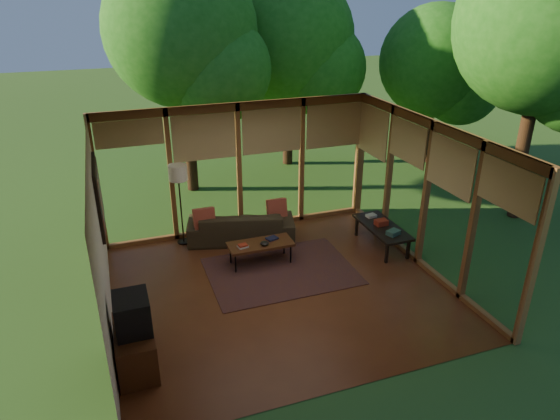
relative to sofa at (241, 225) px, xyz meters
name	(u,v)px	position (x,y,z in m)	size (l,w,h in m)	color
floor	(280,288)	(0.13, -2.00, -0.31)	(5.50, 5.50, 0.00)	brown
ceiling	(280,136)	(0.13, -2.00, 2.39)	(5.50, 5.50, 0.00)	silver
wall_left	(100,244)	(-2.62, -2.00, 1.04)	(0.04, 5.00, 2.70)	silver
wall_front	(351,302)	(0.13, -4.50, 1.04)	(5.50, 0.04, 2.70)	silver
window_wall_back	(239,169)	(0.13, 0.50, 1.04)	(5.50, 0.12, 2.70)	brown
window_wall_right	(426,195)	(2.88, -2.00, 1.04)	(0.12, 5.00, 2.70)	brown
exterior_lawn	(415,132)	(8.13, 6.00, -0.32)	(40.00, 40.00, 0.00)	#315A21
tree_nw	(181,31)	(-0.42, 3.19, 3.52)	(3.49, 3.49, 5.59)	#341E12
tree_ne	(287,38)	(2.59, 4.36, 3.17)	(3.60, 3.60, 5.29)	#341E12
tree_se	(548,22)	(5.98, -0.94, 3.80)	(3.59, 3.59, 5.92)	#341E12
tree_far	(436,62)	(6.38, 2.95, 2.57)	(3.03, 3.03, 4.41)	#341E12
rug	(281,271)	(0.34, -1.47, -0.30)	(2.61, 1.85, 0.01)	brown
sofa	(241,225)	(0.00, 0.00, 0.00)	(2.13, 0.83, 0.62)	#332919
pillow_left	(204,219)	(-0.75, -0.05, 0.28)	(0.42, 0.14, 0.42)	maroon
pillow_right	(277,209)	(0.75, -0.05, 0.27)	(0.40, 0.13, 0.40)	maroon
ct_book_lower	(243,247)	(-0.27, -1.12, 0.13)	(0.18, 0.14, 0.03)	#B1ABA1
ct_book_upper	(243,245)	(-0.27, -1.12, 0.16)	(0.16, 0.12, 0.03)	maroon
ct_book_side	(272,238)	(0.33, -0.99, 0.13)	(0.21, 0.15, 0.03)	black
ct_bowl	(265,243)	(0.13, -1.17, 0.15)	(0.16, 0.16, 0.07)	black
media_cabinet	(136,348)	(-2.34, -3.15, -0.01)	(0.50, 1.00, 0.60)	#512916
television	(132,314)	(-2.32, -3.15, 0.54)	(0.45, 0.55, 0.50)	black
console_book_a	(393,233)	(2.53, -1.64, 0.19)	(0.24, 0.18, 0.09)	#2E5249
console_book_b	(381,222)	(2.53, -1.19, 0.20)	(0.24, 0.17, 0.11)	maroon
console_book_c	(371,216)	(2.53, -0.79, 0.17)	(0.20, 0.14, 0.05)	#B1ABA1
floor_lamp	(178,177)	(-1.14, 0.26, 1.09)	(0.36, 0.36, 1.65)	black
coffee_table	(260,245)	(0.08, -1.07, 0.08)	(1.20, 0.50, 0.43)	#512916
side_console	(382,228)	(2.53, -1.24, 0.10)	(0.60, 1.40, 0.46)	black
wall_painting	(99,196)	(-2.58, -0.60, 1.24)	(0.06, 1.35, 1.15)	black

